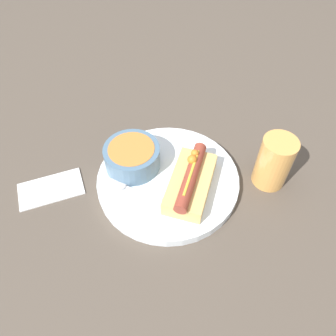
{
  "coord_description": "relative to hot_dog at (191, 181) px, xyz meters",
  "views": [
    {
      "loc": [
        -0.27,
        -0.28,
        0.52
      ],
      "look_at": [
        0.0,
        0.0,
        0.05
      ],
      "focal_mm": 35.0,
      "sensor_mm": 36.0,
      "label": 1
    }
  ],
  "objects": [
    {
      "name": "napkin",
      "position": [
        -0.19,
        0.2,
        -0.04
      ],
      "size": [
        0.14,
        0.11,
        0.01
      ],
      "rotation": [
        0.0,
        0.0,
        -0.41
      ],
      "color": "white",
      "rests_on": "ground_plane"
    },
    {
      "name": "ground_plane",
      "position": [
        -0.01,
        0.05,
        -0.04
      ],
      "size": [
        4.0,
        4.0,
        0.0
      ],
      "primitive_type": "plane",
      "color": "#4C4238"
    },
    {
      "name": "dinner_plate",
      "position": [
        -0.01,
        0.05,
        -0.03
      ],
      "size": [
        0.28,
        0.28,
        0.02
      ],
      "color": "white",
      "rests_on": "ground_plane"
    },
    {
      "name": "drinking_glass",
      "position": [
        0.14,
        -0.08,
        0.01
      ],
      "size": [
        0.06,
        0.06,
        0.11
      ],
      "color": "#D8994C",
      "rests_on": "ground_plane"
    },
    {
      "name": "soup_bowl",
      "position": [
        -0.04,
        0.12,
        0.01
      ],
      "size": [
        0.11,
        0.11,
        0.05
      ],
      "color": "slate",
      "rests_on": "dinner_plate"
    },
    {
      "name": "spoon",
      "position": [
        -0.08,
        0.08,
        -0.02
      ],
      "size": [
        0.08,
        0.17,
        0.01
      ],
      "rotation": [
        0.0,
        0.0,
        1.96
      ],
      "color": "#B7B7BC",
      "rests_on": "dinner_plate"
    },
    {
      "name": "hot_dog",
      "position": [
        0.0,
        0.0,
        0.0
      ],
      "size": [
        0.16,
        0.13,
        0.06
      ],
      "rotation": [
        0.0,
        0.0,
        0.51
      ],
      "color": "#DBAD60",
      "rests_on": "dinner_plate"
    }
  ]
}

